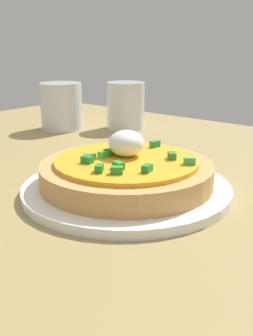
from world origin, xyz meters
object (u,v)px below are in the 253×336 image
Objects in this scene: pizza at (126,171)px; cup_near at (61,109)px; plate at (126,188)px; cup_far at (126,106)px.

cup_near is (-32.76, 19.42, 1.37)cm from pizza.
cup_far is (-23.20, 28.11, 3.94)cm from plate.
cup_far reaches higher than pizza.
pizza is 2.20× the size of cup_near.
plate is 2.18cm from pizza.
cup_near is (-32.80, 19.46, 3.55)cm from plate.
plate is 2.65× the size of cup_far.
cup_near is at bearing 149.31° from plate.
pizza is 2.18× the size of cup_far.
cup_far is (-23.17, 28.07, 1.77)cm from pizza.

